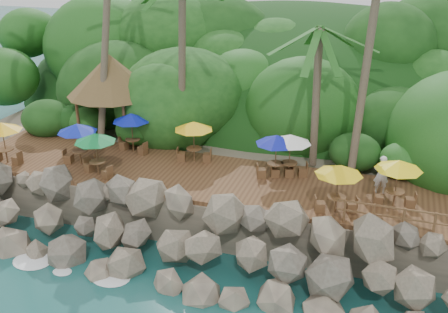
% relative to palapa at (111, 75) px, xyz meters
% --- Properties ---
extents(ground, '(140.00, 140.00, 0.00)m').
position_rel_palapa_xyz_m(ground, '(7.53, -9.40, -5.79)').
color(ground, '#19514F').
rests_on(ground, ground).
extents(land_base, '(32.00, 25.20, 2.10)m').
position_rel_palapa_xyz_m(land_base, '(7.53, 6.60, -4.74)').
color(land_base, gray).
rests_on(land_base, ground).
extents(jungle_hill, '(44.80, 28.00, 15.40)m').
position_rel_palapa_xyz_m(jungle_hill, '(7.53, 14.10, -5.79)').
color(jungle_hill, '#143811').
rests_on(jungle_hill, ground).
extents(seawall, '(29.00, 4.00, 2.30)m').
position_rel_palapa_xyz_m(seawall, '(7.53, -7.40, -4.64)').
color(seawall, gray).
rests_on(seawall, ground).
extents(terrace, '(26.00, 5.00, 0.20)m').
position_rel_palapa_xyz_m(terrace, '(7.53, -3.40, -3.59)').
color(terrace, brown).
rests_on(terrace, land_base).
extents(jungle_foliage, '(44.00, 16.00, 12.00)m').
position_rel_palapa_xyz_m(jungle_foliage, '(7.53, 5.60, -5.79)').
color(jungle_foliage, '#143811').
rests_on(jungle_foliage, ground).
extents(foam_line, '(25.20, 0.80, 0.06)m').
position_rel_palapa_xyz_m(foam_line, '(7.53, -9.10, -5.76)').
color(foam_line, white).
rests_on(foam_line, ground).
extents(palapa, '(4.82, 4.82, 4.60)m').
position_rel_palapa_xyz_m(palapa, '(0.00, 0.00, 0.00)').
color(palapa, brown).
rests_on(palapa, ground).
extents(dining_clusters, '(24.54, 5.13, 2.09)m').
position_rel_palapa_xyz_m(dining_clusters, '(8.45, -3.45, -1.75)').
color(dining_clusters, brown).
rests_on(dining_clusters, terrace).
extents(railing, '(7.20, 0.10, 1.00)m').
position_rel_palapa_xyz_m(railing, '(16.56, -5.75, -2.88)').
color(railing, brown).
rests_on(railing, terrace).
extents(waiter, '(0.70, 0.51, 1.76)m').
position_rel_palapa_xyz_m(waiter, '(14.46, -2.69, -2.61)').
color(waiter, silver).
rests_on(waiter, terrace).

